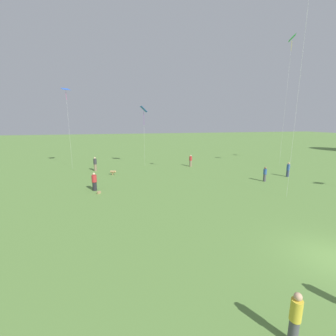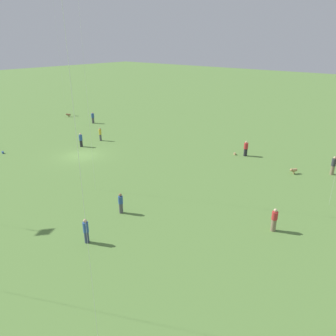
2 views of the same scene
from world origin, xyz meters
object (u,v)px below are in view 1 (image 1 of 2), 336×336
object	(u,v)px
person_0	(295,318)
person_7	(265,174)
person_1	(288,170)
person_4	(95,164)
kite_7	(66,92)
kite_8	(144,111)
person_6	(191,161)
dog_1	(113,172)
kite_9	(292,43)
person_5	(94,182)
picnic_bag_1	(99,192)

from	to	relation	value
person_0	person_7	bearing A→B (deg)	52.39
person_0	person_1	distance (m)	23.94
person_4	kite_7	size ratio (longest dim) A/B	0.17
kite_7	kite_8	distance (m)	10.79
person_7	kite_8	size ratio (longest dim) A/B	0.19
person_6	kite_7	xyz separation A→B (m)	(-2.89, -17.16, 9.79)
kite_7	dog_1	xyz separation A→B (m)	(5.66, 5.71, -10.26)
kite_9	person_1	bearing A→B (deg)	46.83
kite_7	kite_9	bearing A→B (deg)	4.63
person_6	kite_8	world-z (taller)	kite_8
kite_7	kite_9	size ratio (longest dim) A/B	0.60
kite_7	kite_8	size ratio (longest dim) A/B	1.26
person_1	person_6	xyz separation A→B (m)	(-9.05, -9.43, -0.03)
person_5	person_1	bearing A→B (deg)	-47.49
kite_7	person_0	bearing A→B (deg)	-56.13
person_7	kite_7	distance (m)	27.74
kite_7	picnic_bag_1	world-z (taller)	kite_7
person_0	person_1	bearing A→B (deg)	45.74
person_0	kite_9	distance (m)	36.06
person_0	person_4	xyz separation A→B (m)	(-27.27, -7.36, 0.05)
person_5	dog_1	world-z (taller)	person_5
kite_7	picnic_bag_1	distance (m)	17.37
kite_8	person_0	bearing A→B (deg)	-140.31
person_4	kite_9	distance (m)	32.42
person_4	person_7	distance (m)	21.74
person_1	picnic_bag_1	xyz separation A→B (m)	(1.18, -22.32, -0.79)
person_0	kite_7	distance (m)	33.20
person_6	picnic_bag_1	size ratio (longest dim) A/B	4.35
person_4	picnic_bag_1	world-z (taller)	person_4
person_1	kite_7	distance (m)	30.74
person_6	picnic_bag_1	distance (m)	16.48
person_1	picnic_bag_1	size ratio (longest dim) A/B	4.41
person_5	kite_9	xyz separation A→B (m)	(-6.78, 27.25, 16.66)
dog_1	kite_9	bearing A→B (deg)	123.13
person_1	dog_1	world-z (taller)	person_1
person_5	person_7	bearing A→B (deg)	-51.23
person_1	person_6	world-z (taller)	person_1
picnic_bag_1	person_1	bearing A→B (deg)	93.03
kite_8	dog_1	size ratio (longest dim) A/B	11.86
person_1	person_7	size ratio (longest dim) A/B	1.06
person_0	person_5	size ratio (longest dim) A/B	0.98
person_1	kite_8	bearing A→B (deg)	-2.98
person_7	kite_9	bearing A→B (deg)	103.19
dog_1	person_4	bearing A→B (deg)	-110.44
person_0	picnic_bag_1	world-z (taller)	person_0
kite_9	kite_8	bearing A→B (deg)	-21.18
person_0	person_7	distance (m)	20.37
person_6	person_7	bearing A→B (deg)	-149.21
person_6	picnic_bag_1	bearing A→B (deg)	132.35
dog_1	picnic_bag_1	bearing A→B (deg)	21.10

